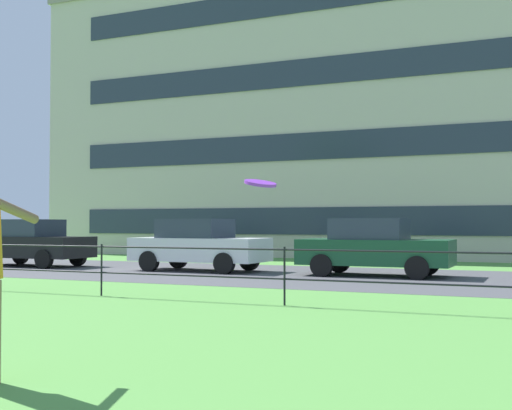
{
  "coord_description": "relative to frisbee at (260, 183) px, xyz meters",
  "views": [
    {
      "loc": [
        6.02,
        2.27,
        1.39
      ],
      "look_at": [
        2.74,
        9.75,
        1.62
      ],
      "focal_mm": 46.64,
      "sensor_mm": 36.0,
      "label": 1
    }
  ],
  "objects": [
    {
      "name": "car_dark_green_far_left",
      "position": [
        -2.07,
        12.48,
        -0.95
      ],
      "size": [
        4.0,
        1.82,
        1.54
      ],
      "color": "#194C2D",
      "rests_on": "ground"
    },
    {
      "name": "car_white_right",
      "position": [
        -7.27,
        12.27,
        -0.95
      ],
      "size": [
        4.04,
        1.88,
        1.54
      ],
      "color": "silver",
      "rests_on": "ground"
    },
    {
      "name": "park_fence",
      "position": [
        -3.84,
        5.54,
        -1.06
      ],
      "size": [
        34.25,
        0.04,
        1.0
      ],
      "color": "black",
      "rests_on": "ground"
    },
    {
      "name": "car_black_left",
      "position": [
        -13.42,
        12.02,
        -0.95
      ],
      "size": [
        4.01,
        1.83,
        1.54
      ],
      "color": "black",
      "rests_on": "ground"
    },
    {
      "name": "frisbee",
      "position": [
        0.0,
        0.0,
        0.0
      ],
      "size": [
        0.37,
        0.37,
        0.09
      ],
      "color": "purple"
    },
    {
      "name": "apartment_building_background",
      "position": [
        -4.61,
        27.95,
        4.52
      ],
      "size": [
        30.7,
        15.61,
        12.48
      ],
      "color": "beige",
      "rests_on": "ground"
    },
    {
      "name": "street_strip",
      "position": [
        -3.84,
        11.93,
        -1.72
      ],
      "size": [
        80.0,
        7.53,
        0.01
      ],
      "primitive_type": "cube",
      "color": "#4C4C51",
      "rests_on": "ground"
    }
  ]
}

